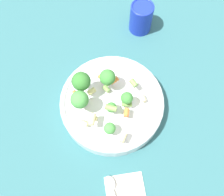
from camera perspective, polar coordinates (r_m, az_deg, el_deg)
The scene contains 4 objects.
ground_plane at distance 0.72m, azimuth -0.00°, elevation -2.01°, with size 3.00×3.00×0.00m, color #2D6066.
bowl at distance 0.70m, azimuth -0.00°, elevation -1.21°, with size 0.27×0.27×0.05m.
pasta_salad at distance 0.63m, azimuth -3.37°, elevation 1.00°, with size 0.20×0.18×0.09m.
cup at distance 0.82m, azimuth 6.35°, elevation 17.07°, with size 0.07×0.07×0.10m.
Camera 1 is at (-0.23, 0.12, 0.67)m, focal length 42.00 mm.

